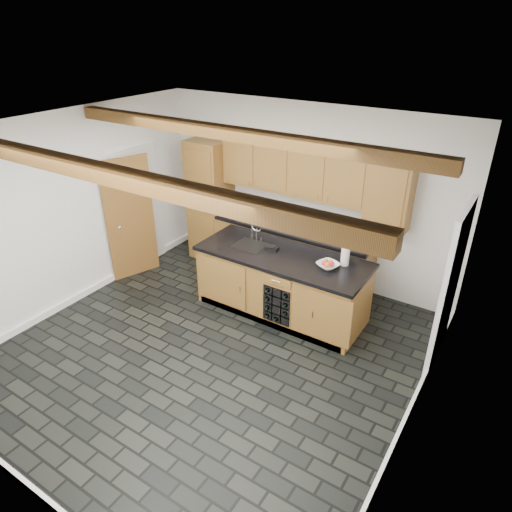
{
  "coord_description": "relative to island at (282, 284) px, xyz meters",
  "views": [
    {
      "loc": [
        3.03,
        -3.64,
        3.87
      ],
      "look_at": [
        0.18,
        0.8,
        1.1
      ],
      "focal_mm": 32.0,
      "sensor_mm": 36.0,
      "label": 1
    }
  ],
  "objects": [
    {
      "name": "ground",
      "position": [
        -0.31,
        -1.28,
        -0.46
      ],
      "size": [
        5.0,
        5.0,
        0.0
      ],
      "primitive_type": "plane",
      "color": "black",
      "rests_on": "ground"
    },
    {
      "name": "mug",
      "position": [
        -1.34,
        0.91,
        0.51
      ],
      "size": [
        0.09,
        0.09,
        0.08
      ],
      "primitive_type": "imported",
      "rotation": [
        0.0,
        0.0,
        -0.03
      ],
      "color": "white",
      "rests_on": "back_cabinetry"
    },
    {
      "name": "faucet",
      "position": [
        -0.56,
        0.05,
        0.5
      ],
      "size": [
        0.45,
        0.4,
        0.34
      ],
      "color": "black",
      "rests_on": "island"
    },
    {
      "name": "kitchen_scale",
      "position": [
        -0.22,
        0.08,
        0.49
      ],
      "size": [
        0.18,
        0.12,
        0.06
      ],
      "rotation": [
        0.0,
        0.0,
        0.01
      ],
      "color": "black",
      "rests_on": "island"
    },
    {
      "name": "paper_towel",
      "position": [
        0.83,
        0.22,
        0.61
      ],
      "size": [
        0.11,
        0.11,
        0.29
      ],
      "primitive_type": "cylinder",
      "color": "white",
      "rests_on": "island"
    },
    {
      "name": "island",
      "position": [
        0.0,
        0.0,
        0.0
      ],
      "size": [
        2.48,
        0.96,
        0.93
      ],
      "color": "olive",
      "rests_on": "ground"
    },
    {
      "name": "back_cabinetry",
      "position": [
        -0.68,
        0.95,
        0.51
      ],
      "size": [
        3.65,
        0.62,
        2.2
      ],
      "color": "olive",
      "rests_on": "ground"
    },
    {
      "name": "fruit_bowl",
      "position": [
        0.67,
        0.02,
        0.5
      ],
      "size": [
        0.36,
        0.36,
        0.07
      ],
      "primitive_type": "imported",
      "rotation": [
        0.0,
        0.0,
        -0.37
      ],
      "color": "white",
      "rests_on": "island"
    },
    {
      "name": "fruit_cluster",
      "position": [
        0.67,
        0.02,
        0.54
      ],
      "size": [
        0.16,
        0.17,
        0.07
      ],
      "color": "#B61838",
      "rests_on": "fruit_bowl"
    },
    {
      "name": "room_shell",
      "position": [
        -0.39,
        -0.75,
        1.06
      ],
      "size": [
        5.01,
        5.0,
        5.0
      ],
      "color": "white",
      "rests_on": "ground"
    }
  ]
}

